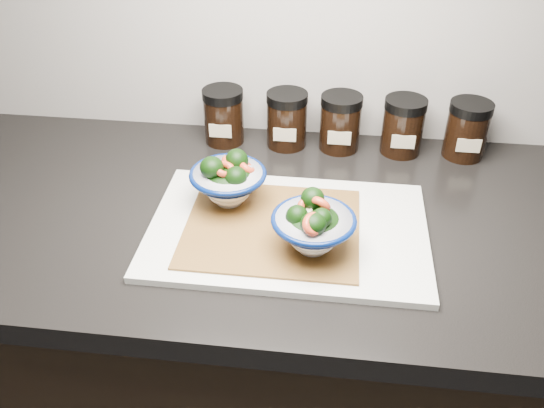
# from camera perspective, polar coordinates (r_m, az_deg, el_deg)

# --- Properties ---
(cabinet) EXTENTS (3.43, 0.58, 0.86)m
(cabinet) POSITION_cam_1_polar(r_m,az_deg,el_deg) (1.32, 7.30, -18.10)
(cabinet) COLOR black
(cabinet) RESTS_ON ground
(countertop) EXTENTS (3.50, 0.60, 0.04)m
(countertop) POSITION_cam_1_polar(r_m,az_deg,el_deg) (1.00, 9.20, -2.44)
(countertop) COLOR black
(countertop) RESTS_ON cabinet
(cutting_board) EXTENTS (0.45, 0.30, 0.01)m
(cutting_board) POSITION_cam_1_polar(r_m,az_deg,el_deg) (0.94, 1.58, -2.58)
(cutting_board) COLOR silver
(cutting_board) RESTS_ON countertop
(bamboo_mat) EXTENTS (0.28, 0.24, 0.00)m
(bamboo_mat) POSITION_cam_1_polar(r_m,az_deg,el_deg) (0.93, -0.00, -2.31)
(bamboo_mat) COLOR olive
(bamboo_mat) RESTS_ON cutting_board
(bowl_left) EXTENTS (0.13, 0.13, 0.09)m
(bowl_left) POSITION_cam_1_polar(r_m,az_deg,el_deg) (0.97, -4.33, 2.31)
(bowl_left) COLOR white
(bowl_left) RESTS_ON bamboo_mat
(bowl_right) EXTENTS (0.13, 0.13, 0.09)m
(bowl_right) POSITION_cam_1_polar(r_m,az_deg,el_deg) (0.86, 4.08, -2.28)
(bowl_right) COLOR white
(bowl_right) RESTS_ON bamboo_mat
(spice_jar_a) EXTENTS (0.08, 0.08, 0.11)m
(spice_jar_a) POSITION_cam_1_polar(r_m,az_deg,el_deg) (1.18, -4.81, 8.70)
(spice_jar_a) COLOR black
(spice_jar_a) RESTS_ON countertop
(spice_jar_b) EXTENTS (0.08, 0.08, 0.11)m
(spice_jar_b) POSITION_cam_1_polar(r_m,az_deg,el_deg) (1.16, 1.48, 8.38)
(spice_jar_b) COLOR black
(spice_jar_b) RESTS_ON countertop
(spice_jar_c) EXTENTS (0.08, 0.08, 0.11)m
(spice_jar_c) POSITION_cam_1_polar(r_m,az_deg,el_deg) (1.16, 6.78, 8.03)
(spice_jar_c) COLOR black
(spice_jar_c) RESTS_ON countertop
(spice_jar_d) EXTENTS (0.08, 0.08, 0.11)m
(spice_jar_d) POSITION_cam_1_polar(r_m,az_deg,el_deg) (1.16, 12.84, 7.55)
(spice_jar_d) COLOR black
(spice_jar_d) RESTS_ON countertop
(spice_jar_e) EXTENTS (0.08, 0.08, 0.11)m
(spice_jar_e) POSITION_cam_1_polar(r_m,az_deg,el_deg) (1.18, 18.76, 7.00)
(spice_jar_e) COLOR black
(spice_jar_e) RESTS_ON countertop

